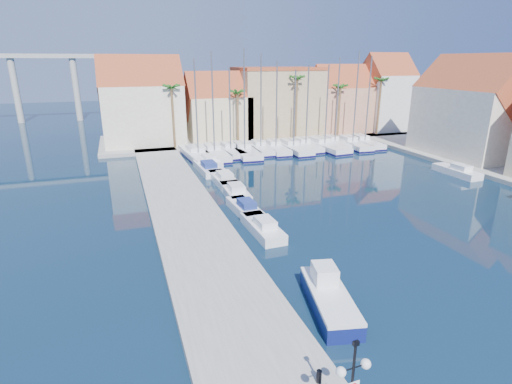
% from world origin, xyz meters
% --- Properties ---
extents(ground, '(260.00, 260.00, 0.00)m').
position_xyz_m(ground, '(0.00, 0.00, 0.00)').
color(ground, black).
rests_on(ground, ground).
extents(quay_west, '(6.00, 77.00, 0.50)m').
position_xyz_m(quay_west, '(-9.00, 13.50, 0.25)').
color(quay_west, gray).
rests_on(quay_west, ground).
extents(shore_north, '(54.00, 16.00, 0.50)m').
position_xyz_m(shore_north, '(10.00, 48.00, 0.25)').
color(shore_north, gray).
rests_on(shore_north, ground).
extents(lamp_post, '(1.34, 0.41, 3.95)m').
position_xyz_m(lamp_post, '(-7.25, -9.43, 3.09)').
color(lamp_post, black).
rests_on(lamp_post, quay_west).
extents(bollard, '(0.23, 0.23, 0.57)m').
position_xyz_m(bollard, '(-7.10, -6.96, 0.78)').
color(bollard, black).
rests_on(bollard, quay_west).
extents(fishing_boat, '(3.16, 6.13, 2.05)m').
position_xyz_m(fishing_boat, '(-3.80, -1.79, 0.68)').
color(fishing_boat, '#0F1758').
rests_on(fishing_boat, ground).
extents(motorboat_west_0, '(2.01, 5.77, 1.40)m').
position_xyz_m(motorboat_west_0, '(-3.81, 8.87, 0.51)').
color(motorboat_west_0, white).
rests_on(motorboat_west_0, ground).
extents(motorboat_west_1, '(2.09, 5.56, 1.40)m').
position_xyz_m(motorboat_west_1, '(-3.87, 13.42, 0.51)').
color(motorboat_west_1, white).
rests_on(motorboat_west_1, ground).
extents(motorboat_west_2, '(2.28, 6.33, 1.40)m').
position_xyz_m(motorboat_west_2, '(-3.35, 18.31, 0.51)').
color(motorboat_west_2, white).
rests_on(motorboat_west_2, ground).
extents(motorboat_west_3, '(2.18, 6.54, 1.40)m').
position_xyz_m(motorboat_west_3, '(-3.31, 23.09, 0.51)').
color(motorboat_west_3, white).
rests_on(motorboat_west_3, ground).
extents(motorboat_west_4, '(2.46, 6.92, 1.40)m').
position_xyz_m(motorboat_west_4, '(-3.94, 28.44, 0.51)').
color(motorboat_west_4, white).
rests_on(motorboat_west_4, ground).
extents(motorboat_west_5, '(2.61, 6.89, 1.40)m').
position_xyz_m(motorboat_west_5, '(-3.12, 32.06, 0.51)').
color(motorboat_west_5, white).
rests_on(motorboat_west_5, ground).
extents(motorboat_west_6, '(2.08, 6.20, 1.40)m').
position_xyz_m(motorboat_west_6, '(-3.12, 37.99, 0.51)').
color(motorboat_west_6, white).
rests_on(motorboat_west_6, ground).
extents(motorboat_east_1, '(2.07, 6.07, 1.40)m').
position_xyz_m(motorboat_east_1, '(24.00, 17.22, 0.51)').
color(motorboat_east_1, white).
rests_on(motorboat_east_1, ground).
extents(sailboat_0, '(3.79, 11.51, 13.29)m').
position_xyz_m(sailboat_0, '(-3.83, 35.76, 0.58)').
color(sailboat_0, white).
rests_on(sailboat_0, ground).
extents(sailboat_1, '(3.09, 10.83, 14.31)m').
position_xyz_m(sailboat_1, '(-1.34, 36.32, 0.60)').
color(sailboat_1, white).
rests_on(sailboat_1, ground).
extents(sailboat_2, '(2.99, 8.99, 12.19)m').
position_xyz_m(sailboat_2, '(1.17, 36.83, 0.60)').
color(sailboat_2, white).
rests_on(sailboat_2, ground).
extents(sailboat_3, '(3.56, 11.14, 14.65)m').
position_xyz_m(sailboat_3, '(3.10, 36.09, 0.60)').
color(sailboat_3, white).
rests_on(sailboat_3, ground).
extents(sailboat_4, '(2.53, 8.47, 13.96)m').
position_xyz_m(sailboat_4, '(5.86, 36.86, 0.64)').
color(sailboat_4, white).
rests_on(sailboat_4, ground).
extents(sailboat_5, '(2.97, 9.22, 13.03)m').
position_xyz_m(sailboat_5, '(8.10, 36.41, 0.61)').
color(sailboat_5, white).
rests_on(sailboat_5, ground).
extents(sailboat_6, '(2.83, 10.21, 11.84)m').
position_xyz_m(sailboat_6, '(10.66, 35.88, 0.57)').
color(sailboat_6, white).
rests_on(sailboat_6, ground).
extents(sailboat_7, '(2.55, 8.91, 12.42)m').
position_xyz_m(sailboat_7, '(13.09, 36.62, 0.60)').
color(sailboat_7, white).
rests_on(sailboat_7, ground).
extents(sailboat_8, '(4.05, 11.79, 12.53)m').
position_xyz_m(sailboat_8, '(15.86, 35.97, 0.57)').
color(sailboat_8, white).
rests_on(sailboat_8, ground).
extents(sailboat_9, '(2.78, 8.23, 13.56)m').
position_xyz_m(sailboat_9, '(18.34, 36.95, 0.65)').
color(sailboat_9, white).
rests_on(sailboat_9, ground).
extents(sailboat_10, '(3.14, 10.01, 14.40)m').
position_xyz_m(sailboat_10, '(20.76, 35.68, 0.61)').
color(sailboat_10, white).
rests_on(sailboat_10, ground).
extents(sailboat_11, '(3.08, 9.78, 13.72)m').
position_xyz_m(sailboat_11, '(23.17, 35.93, 0.61)').
color(sailboat_11, white).
rests_on(sailboat_11, ground).
extents(building_0, '(12.30, 9.00, 13.50)m').
position_xyz_m(building_0, '(-10.00, 47.00, 6.52)').
color(building_0, beige).
rests_on(building_0, shore_north).
extents(building_1, '(10.30, 8.00, 11.00)m').
position_xyz_m(building_1, '(2.00, 47.00, 5.30)').
color(building_1, beige).
rests_on(building_1, shore_north).
extents(building_2, '(14.20, 10.20, 11.50)m').
position_xyz_m(building_2, '(13.00, 48.00, 6.26)').
color(building_2, tan).
rests_on(building_2, shore_north).
extents(building_3, '(10.30, 8.00, 12.00)m').
position_xyz_m(building_3, '(25.00, 47.00, 5.86)').
color(building_3, tan).
rests_on(building_3, shore_north).
extents(building_4, '(8.30, 8.00, 14.00)m').
position_xyz_m(building_4, '(34.00, 46.00, 6.97)').
color(building_4, silver).
rests_on(building_4, shore_north).
extents(building_6, '(9.00, 14.30, 13.50)m').
position_xyz_m(building_6, '(32.00, 24.00, 6.52)').
color(building_6, beige).
rests_on(building_6, shore_east).
extents(palm_0, '(2.60, 2.60, 10.15)m').
position_xyz_m(palm_0, '(-6.00, 42.00, 9.08)').
color(palm_0, brown).
rests_on(palm_0, shore_north).
extents(palm_1, '(2.60, 2.60, 9.15)m').
position_xyz_m(palm_1, '(4.00, 42.00, 8.14)').
color(palm_1, brown).
rests_on(palm_1, shore_north).
extents(palm_2, '(2.60, 2.60, 11.15)m').
position_xyz_m(palm_2, '(14.00, 42.00, 10.02)').
color(palm_2, brown).
rests_on(palm_2, shore_north).
extents(palm_3, '(2.60, 2.60, 9.65)m').
position_xyz_m(palm_3, '(22.00, 42.00, 8.61)').
color(palm_3, brown).
rests_on(palm_3, shore_north).
extents(palm_4, '(2.60, 2.60, 10.65)m').
position_xyz_m(palm_4, '(30.00, 42.00, 9.55)').
color(palm_4, brown).
rests_on(palm_4, shore_north).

